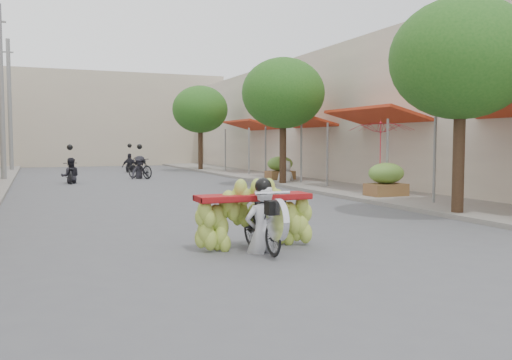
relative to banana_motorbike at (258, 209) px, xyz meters
The scene contains 17 objects.
ground 2.32m from the banana_motorbike, 74.20° to the right, with size 120.00×120.00×0.00m, color #515256.
sidewalk_right 14.96m from the banana_motorbike, 59.44° to the left, with size 4.00×60.00×0.12m, color gray.
shophouse_row_right 17.46m from the banana_motorbike, 43.31° to the left, with size 9.77×40.00×6.00m.
far_building 35.99m from the banana_motorbike, 89.04° to the left, with size 20.00×6.00×7.00m, color #B4A58E.
utility_pole_far 19.76m from the banana_motorbike, 104.26° to the left, with size 0.60×0.24×8.00m.
utility_pole_back 28.48m from the banana_motorbike, 99.77° to the left, with size 0.60×0.24×8.00m.
street_tree_near 7.00m from the banana_motorbike, 17.33° to the left, with size 3.40×3.40×5.25m.
street_tree_mid 13.66m from the banana_motorbike, 63.18° to the left, with size 3.40×3.40×5.25m.
street_tree_far 24.81m from the banana_motorbike, 75.89° to the left, with size 3.40×3.40×5.25m.
produce_crate_mid 8.99m from the banana_motorbike, 40.81° to the left, with size 1.20×0.88×1.16m.
produce_crate_far 15.45m from the banana_motorbike, 63.88° to the left, with size 1.20×0.88×1.16m.
banana_motorbike is the anchor object (origin of this frame).
market_umbrella 9.26m from the banana_motorbike, 42.13° to the left, with size 2.69×2.69×1.88m.
pedestrian 14.34m from the banana_motorbike, 62.86° to the left, with size 0.91×0.57×1.81m.
bg_motorbike_a 16.64m from the banana_motorbike, 97.07° to the left, with size 0.81×1.61×1.95m.
bg_motorbike_b 18.42m from the banana_motorbike, 85.96° to the left, with size 1.33×1.79×1.95m.
bg_motorbike_c 24.49m from the banana_motorbike, 85.83° to the left, with size 1.14×1.59×1.95m.
Camera 1 is at (-4.05, -6.22, 1.83)m, focal length 38.00 mm.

